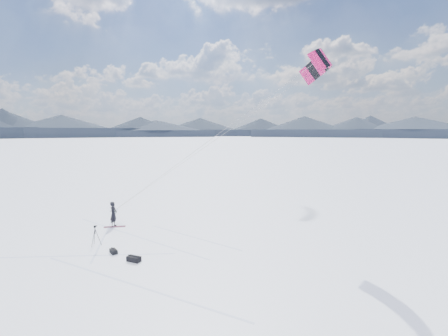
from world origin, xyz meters
The scene contains 9 objects.
ground centered at (0.00, 0.00, 0.00)m, with size 1800.00×1800.00×0.00m, color white.
horizon_hills centered at (0.00, 0.00, 4.78)m, with size 704.00×705.94×10.74m.
snow_tracks centered at (-1.44, -0.32, 0.00)m, with size 13.93×10.25×0.01m.
snowkiter centered at (-1.90, 2.40, 0.00)m, with size 0.68×0.45×1.86m, color black.
snowboard centered at (-1.71, 2.31, 0.02)m, with size 1.53×0.29×0.04m, color maroon.
tripod centered at (0.26, -0.99, 0.82)m, with size 0.64×0.59×1.28m.
gear_bag_a centered at (4.12, -1.65, 0.15)m, with size 0.79×0.43×0.34m.
gear_bag_b centered at (2.24, -1.37, 0.13)m, with size 0.70×0.54×0.29m.
power_kite centered at (11.48, 7.54, 11.27)m, with size 14.78×7.78×11.03m.
Camera 1 is at (16.74, -14.08, 7.20)m, focal length 26.00 mm.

